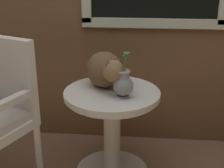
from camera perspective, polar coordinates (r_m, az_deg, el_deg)
wicker_side_table at (r=2.17m, az=-0.00°, el=-6.32°), size 0.62×0.62×0.63m
cat at (r=2.11m, az=-1.18°, el=2.54°), size 0.33×0.51×0.24m
pewter_vase_with_ivy at (r=1.97m, az=2.01°, el=0.10°), size 0.12×0.12×0.28m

